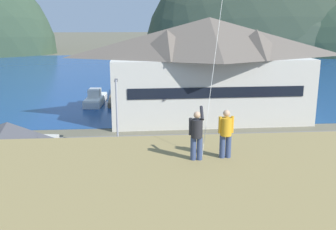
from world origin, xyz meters
name	(u,v)px	position (x,y,z in m)	size (l,w,h in m)	color
ground_plane	(170,206)	(0.00, 0.00, 0.00)	(600.00, 600.00, 0.00)	#66604C
parking_lot_pad	(164,174)	(0.00, 5.00, 0.05)	(40.00, 20.00, 0.10)	slate
bay_water	(145,73)	(0.00, 60.00, 0.01)	(360.00, 84.00, 0.03)	navy
far_hill_east_peak	(310,50)	(60.69, 115.00, 0.00)	(118.19, 56.51, 83.67)	#3D4C38
far_hill_center_saddle	(319,49)	(66.25, 119.96, 0.00)	(109.02, 70.75, 63.94)	#42513D
harbor_lodge	(209,66)	(6.26, 21.55, 6.10)	(23.14, 10.94, 11.44)	beige
storage_shed_near_lot	(10,152)	(-10.77, 4.34, 2.34)	(6.64, 5.34, 4.51)	beige
storage_shed_waterside	(164,100)	(1.06, 20.05, 2.53)	(4.59, 5.25, 4.87)	beige
wharf_dock	(122,96)	(-4.07, 33.93, 0.35)	(3.20, 12.96, 0.70)	#70604C
moored_boat_wharfside	(95,99)	(-7.47, 30.31, 0.72)	(2.70, 6.82, 2.16)	silver
parked_car_lone_by_shed	(193,151)	(2.48, 7.10, 1.06)	(4.33, 2.31, 1.82)	navy
parked_car_back_row_left	(116,151)	(-3.68, 7.59, 1.06)	(4.23, 2.11, 1.82)	navy
parked_car_front_row_red	(204,194)	(1.99, -0.64, 1.06)	(4.32, 2.29, 1.82)	silver
parked_car_mid_row_far	(63,190)	(-6.58, 0.65, 1.06)	(4.24, 2.14, 1.82)	navy
parked_car_mid_row_center	(320,175)	(10.32, 1.56, 1.06)	(4.20, 2.06, 1.82)	#B28923
parked_car_corner_spot	(284,148)	(10.02, 7.37, 1.06)	(4.21, 2.08, 1.82)	slate
parking_light_pole	(117,110)	(-3.65, 10.56, 3.75)	(0.24, 0.78, 6.25)	#ADADB2
person_kite_flyer	(197,134)	(0.08, -9.29, 7.50)	(0.54, 0.65, 1.86)	#384770
person_companion	(226,132)	(1.13, -9.16, 7.49)	(0.55, 0.40, 1.74)	#384770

